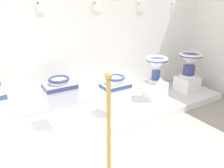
# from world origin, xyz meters

# --- Properties ---
(wall_back) EXTENTS (4.54, 0.06, 3.19)m
(wall_back) POSITION_xyz_m (2.17, 2.79, 1.60)
(wall_back) COLOR white
(wall_back) RESTS_ON ground_plane
(display_platform) EXTENTS (3.85, 0.90, 0.11)m
(display_platform) POSITION_xyz_m (2.17, 2.29, 0.05)
(display_platform) COLOR white
(display_platform) RESTS_ON ground_plane
(plinth_block_squat_floral) EXTENTS (0.36, 0.35, 0.23)m
(plinth_block_squat_floral) POSITION_xyz_m (1.42, 2.37, 0.22)
(plinth_block_squat_floral) COLOR white
(plinth_block_squat_floral) RESTS_ON display_platform
(antique_toilet_squat_floral) EXTENTS (0.38, 0.27, 0.38)m
(antique_toilet_squat_floral) POSITION_xyz_m (1.42, 2.37, 0.53)
(antique_toilet_squat_floral) COLOR silver
(antique_toilet_squat_floral) RESTS_ON plinth_block_squat_floral
(plinth_block_slender_white) EXTENTS (0.33, 0.31, 0.11)m
(plinth_block_slender_white) POSITION_xyz_m (2.16, 2.26, 0.16)
(plinth_block_slender_white) COLOR white
(plinth_block_slender_white) RESTS_ON display_platform
(antique_toilet_slender_white) EXTENTS (0.38, 0.26, 0.41)m
(antique_toilet_slender_white) POSITION_xyz_m (2.16, 2.26, 0.43)
(antique_toilet_slender_white) COLOR white
(antique_toilet_slender_white) RESTS_ON plinth_block_slender_white
(plinth_block_leftmost) EXTENTS (0.31, 0.30, 0.28)m
(plinth_block_leftmost) POSITION_xyz_m (2.97, 2.32, 0.25)
(plinth_block_leftmost) COLOR white
(plinth_block_leftmost) RESTS_ON display_platform
(antique_toilet_leftmost) EXTENTS (0.34, 0.34, 0.41)m
(antique_toilet_leftmost) POSITION_xyz_m (2.97, 2.32, 0.67)
(antique_toilet_leftmost) COLOR white
(antique_toilet_leftmost) RESTS_ON plinth_block_leftmost
(plinth_block_tall_cobalt) EXTENTS (0.36, 0.32, 0.26)m
(plinth_block_tall_cobalt) POSITION_xyz_m (3.68, 2.26, 0.24)
(plinth_block_tall_cobalt) COLOR white
(plinth_block_tall_cobalt) RESTS_ON display_platform
(antique_toilet_tall_cobalt) EXTENTS (0.39, 0.39, 0.42)m
(antique_toilet_tall_cobalt) POSITION_xyz_m (3.68, 2.26, 0.65)
(antique_toilet_tall_cobalt) COLOR white
(antique_toilet_tall_cobalt) RESTS_ON plinth_block_tall_cobalt
(info_placard_second) EXTENTS (0.10, 0.01, 0.13)m
(info_placard_second) POSITION_xyz_m (1.39, 2.76, 1.53)
(info_placard_second) COLOR white
(info_placard_third) EXTENTS (0.13, 0.01, 0.14)m
(info_placard_third) POSITION_xyz_m (2.17, 2.76, 1.54)
(info_placard_third) COLOR white
(info_placard_fourth) EXTENTS (0.13, 0.01, 0.15)m
(info_placard_fourth) POSITION_xyz_m (2.95, 2.76, 1.53)
(info_placard_fourth) COLOR white
(info_placard_fifth) EXTENTS (0.10, 0.01, 0.12)m
(info_placard_fifth) POSITION_xyz_m (3.68, 2.76, 1.53)
(info_placard_fifth) COLOR white
(stanchion_post_near_left) EXTENTS (0.24, 0.24, 1.06)m
(stanchion_post_near_left) POSITION_xyz_m (1.48, 1.30, 0.34)
(stanchion_post_near_left) COLOR #BF8E44
(stanchion_post_near_left) RESTS_ON ground_plane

